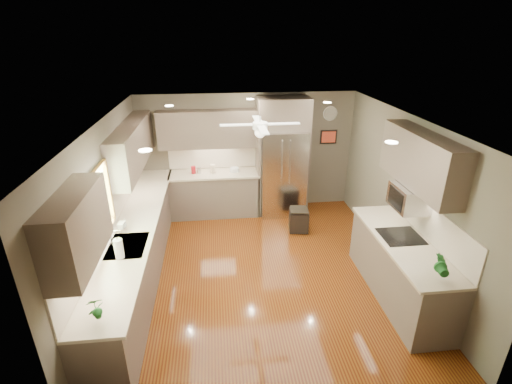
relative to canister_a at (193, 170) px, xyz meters
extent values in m
plane|color=#441709|center=(1.14, -2.20, -1.02)|extent=(5.00, 5.00, 0.00)
plane|color=white|center=(1.14, -2.20, 1.48)|extent=(5.00, 5.00, 0.00)
plane|color=brown|center=(1.14, 0.30, 0.23)|extent=(4.50, 0.00, 4.50)
plane|color=brown|center=(1.14, -4.70, 0.23)|extent=(4.50, 0.00, 4.50)
plane|color=brown|center=(-1.11, -2.20, 0.23)|extent=(0.00, 5.00, 5.00)
plane|color=brown|center=(3.39, -2.20, 0.23)|extent=(0.00, 5.00, 5.00)
cylinder|color=maroon|center=(0.00, 0.00, 0.00)|extent=(0.12, 0.12, 0.15)
cylinder|color=silver|center=(0.11, -0.02, -0.01)|extent=(0.10, 0.10, 0.13)
cylinder|color=#C3AF92|center=(0.40, -0.01, 0.01)|extent=(0.12, 0.12, 0.18)
imported|color=white|center=(-0.94, -2.26, 0.02)|extent=(0.10, 0.10, 0.19)
imported|color=#17521C|center=(-0.81, -4.14, 0.08)|extent=(0.19, 0.17, 0.31)
imported|color=#17521C|center=(3.06, -3.87, 0.09)|extent=(0.22, 0.19, 0.34)
imported|color=#C3AF92|center=(0.84, -0.04, -0.06)|extent=(0.21, 0.21, 0.05)
cube|color=brown|center=(-0.81, -2.05, -0.57)|extent=(0.60, 4.70, 0.90)
cube|color=#C0B19B|center=(-0.80, -2.05, -0.10)|extent=(0.65, 4.70, 0.04)
cube|color=beige|center=(-1.10, -2.05, 0.18)|extent=(0.02, 4.70, 0.50)
cube|color=brown|center=(0.41, 0.00, -0.57)|extent=(1.85, 0.60, 0.90)
cube|color=#C0B19B|center=(0.41, -0.02, -0.10)|extent=(1.85, 0.65, 0.04)
cube|color=beige|center=(0.41, 0.29, 0.18)|extent=(1.85, 0.02, 0.50)
cube|color=brown|center=(-0.95, -3.80, 0.81)|extent=(0.33, 1.20, 0.75)
cube|color=brown|center=(-0.95, -0.90, 0.81)|extent=(0.33, 2.40, 0.75)
cube|color=brown|center=(0.41, 0.13, 0.81)|extent=(2.15, 0.33, 0.75)
cube|color=brown|center=(3.22, -2.75, 1.01)|extent=(0.33, 1.70, 0.75)
cube|color=#BFF2B2|center=(-1.10, -2.70, 0.53)|extent=(0.01, 1.00, 0.80)
cube|color=#986529|center=(-1.07, -2.70, 0.96)|extent=(0.05, 1.12, 0.06)
cube|color=#986529|center=(-1.07, -2.70, 0.10)|extent=(0.05, 1.12, 0.06)
cube|color=#986529|center=(-1.07, -3.23, 0.53)|extent=(0.05, 0.06, 0.80)
cube|color=#986529|center=(-1.07, -2.17, 0.53)|extent=(0.05, 0.06, 0.80)
cube|color=silver|center=(-0.79, -2.70, -0.09)|extent=(0.50, 0.70, 0.03)
cube|color=#262626|center=(-0.79, -2.70, -0.13)|extent=(0.44, 0.62, 0.05)
cylinder|color=silver|center=(-0.99, -2.70, 0.03)|extent=(0.02, 0.02, 0.24)
cylinder|color=silver|center=(-0.93, -2.70, 0.15)|extent=(0.16, 0.02, 0.02)
cube|color=silver|center=(1.84, -0.06, -0.11)|extent=(0.92, 0.72, 1.82)
cube|color=black|center=(1.84, -0.40, -0.36)|extent=(0.88, 0.02, 0.02)
cube|color=black|center=(1.84, -0.41, 0.23)|extent=(0.01, 0.02, 1.00)
cylinder|color=silver|center=(1.76, -0.44, 0.23)|extent=(0.02, 0.02, 0.90)
cylinder|color=silver|center=(1.92, -0.44, 0.23)|extent=(0.02, 0.02, 0.90)
cube|color=brown|center=(1.84, 0.00, 1.12)|extent=(1.04, 0.60, 0.63)
cube|color=brown|center=(1.34, 0.00, -0.11)|extent=(0.06, 0.60, 1.82)
cube|color=brown|center=(2.34, 0.00, -0.11)|extent=(0.06, 0.60, 1.82)
cube|color=brown|center=(3.06, -3.00, -0.57)|extent=(0.65, 2.20, 0.90)
cube|color=#C0B19B|center=(3.05, -3.00, -0.10)|extent=(0.70, 2.20, 0.04)
cube|color=beige|center=(3.38, -3.00, 0.18)|extent=(0.02, 2.20, 0.50)
cube|color=black|center=(3.05, -2.90, -0.08)|extent=(0.56, 0.52, 0.01)
cube|color=silver|center=(3.17, -2.75, 0.46)|extent=(0.42, 0.55, 0.34)
cube|color=black|center=(2.96, -2.75, 0.46)|extent=(0.02, 0.40, 0.26)
cylinder|color=white|center=(1.14, -1.90, 1.44)|extent=(0.03, 0.03, 0.08)
cylinder|color=white|center=(1.14, -1.90, 1.34)|extent=(0.22, 0.22, 0.10)
sphere|color=white|center=(1.14, -1.90, 1.24)|extent=(0.16, 0.16, 0.16)
cube|color=white|center=(1.49, -1.90, 1.36)|extent=(0.48, 0.11, 0.01)
cube|color=white|center=(1.14, -1.55, 1.36)|extent=(0.11, 0.48, 0.01)
cube|color=white|center=(0.79, -1.90, 1.36)|extent=(0.48, 0.11, 0.01)
cube|color=white|center=(1.14, -2.25, 1.36)|extent=(0.11, 0.48, 0.01)
cylinder|color=white|center=(-0.26, -0.90, 1.47)|extent=(0.14, 0.14, 0.01)
cylinder|color=white|center=(2.44, -0.90, 1.47)|extent=(0.14, 0.14, 0.01)
cylinder|color=white|center=(-0.26, -3.40, 1.47)|extent=(0.14, 0.14, 0.01)
cylinder|color=white|center=(2.44, -3.40, 1.47)|extent=(0.14, 0.14, 0.01)
cylinder|color=white|center=(1.14, -0.40, 1.47)|extent=(0.14, 0.14, 0.01)
cylinder|color=white|center=(2.89, 0.28, 1.03)|extent=(0.30, 0.03, 0.30)
cylinder|color=silver|center=(2.89, 0.27, 1.03)|extent=(0.29, 0.00, 0.29)
cube|color=black|center=(2.89, 0.28, 0.53)|extent=(0.36, 0.03, 0.30)
cube|color=#CE4429|center=(2.89, 0.26, 0.53)|extent=(0.30, 0.01, 0.24)
cube|color=black|center=(2.03, -0.95, -0.80)|extent=(0.41, 0.41, 0.41)
cube|color=black|center=(2.03, -0.95, -0.56)|extent=(0.39, 0.39, 0.03)
cylinder|color=white|center=(-0.82, -3.01, 0.06)|extent=(0.11, 0.11, 0.27)
cylinder|color=silver|center=(-0.82, -3.01, 0.07)|extent=(0.02, 0.02, 0.29)
camera|label=1|loc=(0.47, -7.23, 2.63)|focal=26.00mm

